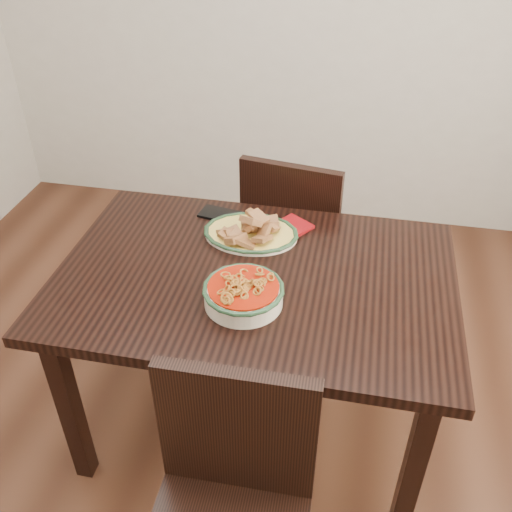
% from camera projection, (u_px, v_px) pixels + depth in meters
% --- Properties ---
extents(floor, '(3.50, 3.50, 0.00)m').
position_uv_depth(floor, '(225.00, 431.00, 2.27)').
color(floor, '#3A1E12').
rests_on(floor, ground).
extents(dining_table, '(1.31, 0.87, 0.75)m').
position_uv_depth(dining_table, '(255.00, 295.00, 1.93)').
color(dining_table, black).
rests_on(dining_table, ground).
extents(chair_far, '(0.48, 0.48, 0.89)m').
position_uv_depth(chair_far, '(295.00, 234.00, 2.52)').
color(chair_far, black).
rests_on(chair_far, ground).
extents(chair_near, '(0.43, 0.43, 0.89)m').
position_uv_depth(chair_near, '(230.00, 505.00, 1.49)').
color(chair_near, black).
rests_on(chair_near, ground).
extents(fish_plate, '(0.34, 0.26, 0.11)m').
position_uv_depth(fish_plate, '(251.00, 226.00, 2.04)').
color(fish_plate, '#EEE0C9').
rests_on(fish_plate, dining_table).
extents(noodle_bowl, '(0.25, 0.25, 0.08)m').
position_uv_depth(noodle_bowl, '(243.00, 292.00, 1.74)').
color(noodle_bowl, '#F0E4CA').
rests_on(noodle_bowl, dining_table).
extents(smartphone, '(0.18, 0.12, 0.01)m').
position_uv_depth(smartphone, '(221.00, 215.00, 2.17)').
color(smartphone, black).
rests_on(smartphone, dining_table).
extents(napkin, '(0.15, 0.15, 0.01)m').
position_uv_depth(napkin, '(294.00, 225.00, 2.11)').
color(napkin, maroon).
rests_on(napkin, dining_table).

